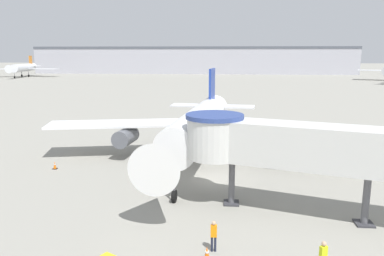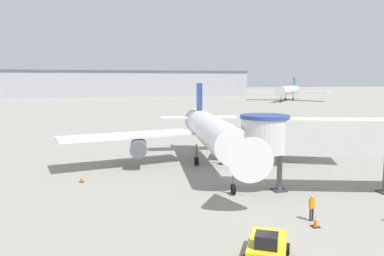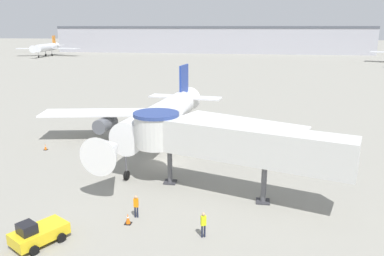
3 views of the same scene
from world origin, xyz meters
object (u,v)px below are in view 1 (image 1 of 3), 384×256
(ground_crew_marshaller, at_px, (214,234))
(traffic_cone_port_wing, at_px, (55,165))
(jet_bridge, at_px, (302,145))
(main_airplane, at_px, (198,126))
(traffic_cone_near_nose, at_px, (207,254))
(background_jet_orange_tail, at_px, (23,68))
(ground_crew_wing_walker, at_px, (323,256))

(ground_crew_marshaller, bearing_deg, traffic_cone_port_wing, 135.47)
(jet_bridge, distance_m, traffic_cone_port_wing, 22.81)
(main_airplane, distance_m, jet_bridge, 13.20)
(main_airplane, bearing_deg, ground_crew_marshaller, -76.55)
(jet_bridge, relative_size, traffic_cone_near_nose, 22.75)
(traffic_cone_near_nose, bearing_deg, traffic_cone_port_wing, 135.68)
(traffic_cone_port_wing, xyz_separation_m, background_jet_orange_tail, (-75.96, 132.49, 3.90))
(main_airplane, bearing_deg, traffic_cone_near_nose, -78.00)
(jet_bridge, height_order, traffic_cone_near_nose, jet_bridge)
(background_jet_orange_tail, bearing_deg, traffic_cone_port_wing, -68.63)
(ground_crew_marshaller, bearing_deg, ground_crew_wing_walker, -22.45)
(main_airplane, bearing_deg, jet_bridge, -48.70)
(main_airplane, distance_m, background_jet_orange_tail, 157.64)
(traffic_cone_near_nose, relative_size, ground_crew_wing_walker, 0.44)
(jet_bridge, relative_size, ground_crew_marshaller, 10.38)
(main_airplane, height_order, ground_crew_marshaller, main_airplane)
(ground_crew_wing_walker, bearing_deg, main_airplane, 84.97)
(background_jet_orange_tail, bearing_deg, ground_crew_wing_walker, -65.34)
(traffic_cone_port_wing, distance_m, background_jet_orange_tail, 152.77)
(main_airplane, xyz_separation_m, traffic_cone_port_wing, (-13.26, -2.52, -3.45))
(jet_bridge, distance_m, traffic_cone_near_nose, 9.66)
(ground_crew_marshaller, height_order, background_jet_orange_tail, background_jet_orange_tail)
(jet_bridge, xyz_separation_m, traffic_cone_near_nose, (-5.85, -6.33, -4.37))
(jet_bridge, height_order, ground_crew_marshaller, jet_bridge)
(background_jet_orange_tail, bearing_deg, jet_bridge, -63.96)
(main_airplane, relative_size, traffic_cone_port_wing, 46.86)
(main_airplane, bearing_deg, ground_crew_wing_walker, -61.55)
(main_airplane, height_order, jet_bridge, main_airplane)
(main_airplane, relative_size, background_jet_orange_tail, 1.06)
(traffic_cone_port_wing, distance_m, ground_crew_marshaller, 20.45)
(ground_crew_wing_walker, relative_size, background_jet_orange_tail, 0.06)
(jet_bridge, relative_size, background_jet_orange_tail, 0.60)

